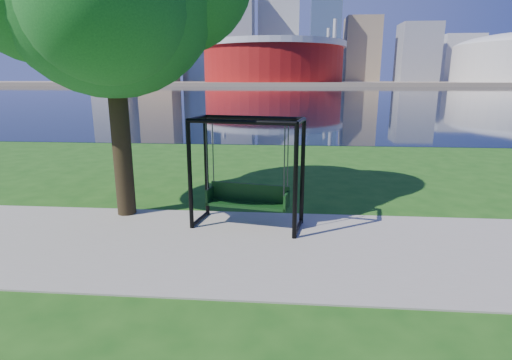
# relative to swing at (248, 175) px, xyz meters

# --- Properties ---
(ground) EXTENTS (900.00, 900.00, 0.00)m
(ground) POSITION_rel_swing_xyz_m (0.34, -0.63, -1.16)
(ground) COLOR #1E5114
(ground) RESTS_ON ground
(path) EXTENTS (120.00, 4.00, 0.03)m
(path) POSITION_rel_swing_xyz_m (0.34, -1.13, -1.15)
(path) COLOR #9E937F
(path) RESTS_ON ground
(river) EXTENTS (900.00, 180.00, 0.02)m
(river) POSITION_rel_swing_xyz_m (0.34, 101.37, -1.15)
(river) COLOR black
(river) RESTS_ON ground
(far_bank) EXTENTS (900.00, 228.00, 2.00)m
(far_bank) POSITION_rel_swing_xyz_m (0.34, 305.37, -0.16)
(far_bank) COLOR #937F60
(far_bank) RESTS_ON ground
(stadium) EXTENTS (83.00, 83.00, 32.00)m
(stadium) POSITION_rel_swing_xyz_m (-9.66, 234.37, 13.07)
(stadium) COLOR maroon
(stadium) RESTS_ON far_bank
(skyline) EXTENTS (392.00, 66.00, 96.50)m
(skyline) POSITION_rel_swing_xyz_m (-3.93, 318.77, 34.73)
(skyline) COLOR gray
(skyline) RESTS_ON far_bank
(swing) EXTENTS (2.49, 1.41, 2.40)m
(swing) POSITION_rel_swing_xyz_m (0.00, 0.00, 0.00)
(swing) COLOR black
(swing) RESTS_ON ground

